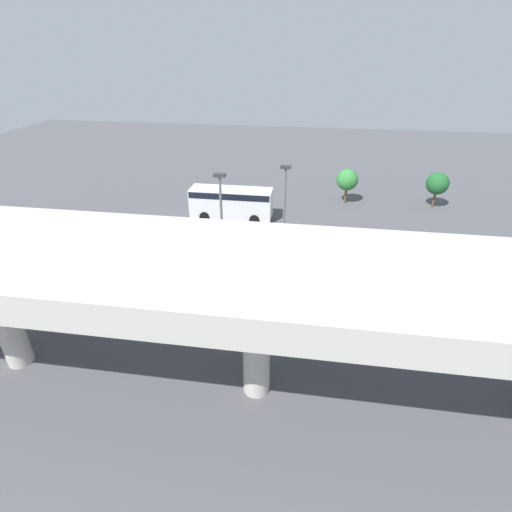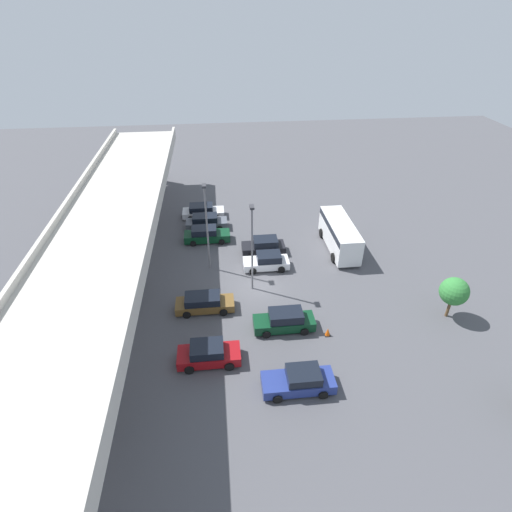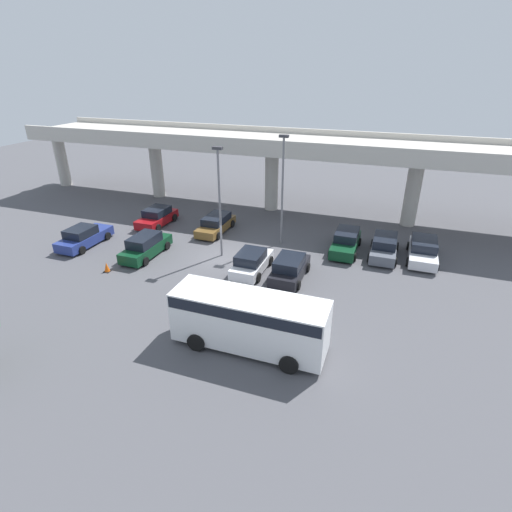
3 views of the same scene
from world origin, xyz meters
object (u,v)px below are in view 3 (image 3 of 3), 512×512
Objects in this scene: parked_car_1 at (157,217)px; shuttle_bus at (249,318)px; parked_car_4 at (252,262)px; parked_car_5 at (290,268)px; parked_car_6 at (346,242)px; parked_car_7 at (384,247)px; parked_car_2 at (146,246)px; parked_car_8 at (423,250)px; traffic_cone at (107,267)px; parked_car_3 at (216,224)px; lamp_post_mid_lot at (283,183)px; parked_car_0 at (84,237)px; lamp_post_near_aisle at (219,195)px.

shuttle_bus is at bearing 46.23° from parked_car_1.
parked_car_5 is (2.77, -0.05, 0.02)m from parked_car_4.
parked_car_7 is (2.87, 0.02, 0.00)m from parked_car_6.
parked_car_2 is (2.79, -5.92, 0.04)m from parked_car_1.
parked_car_8 reaches higher than traffic_cone.
parked_car_3 is 10.27m from traffic_cone.
parked_car_1 is at bearing -89.55° from parked_car_7.
parked_car_0 is at bearing -158.63° from lamp_post_mid_lot.
parked_car_1 is at bearing -89.55° from parked_car_6.
shuttle_bus is (17.02, -7.49, 1.03)m from parked_car_0.
parked_car_6 is 6.86× the size of traffic_cone.
traffic_cone is (-20.87, -9.66, -0.41)m from parked_car_8.
traffic_cone is at bearing -141.35° from lamp_post_near_aisle.
parked_car_2 reaches higher than parked_car_4.
lamp_post_mid_lot is (0.52, 5.44, 4.26)m from parked_car_4.
shuttle_bus reaches higher than parked_car_8.
parked_car_2 is 13.57m from shuttle_bus.
parked_car_8 is (25.52, 6.50, 0.01)m from parked_car_0.
parked_car_6 is at bearing 31.24° from traffic_cone.
lamp_post_near_aisle reaches higher than parked_car_7.
parked_car_3 is (8.70, 6.28, -0.02)m from parked_car_0.
parked_car_4 is at bearing -55.93° from parked_car_7.
lamp_post_near_aisle is (5.38, 2.00, 3.99)m from parked_car_2.
parked_car_7 is at bearing -44.73° from parked_car_5.
shuttle_bus is at bearing 31.13° from parked_car_3.
parked_car_0 is 1.11× the size of parked_car_5.
shuttle_bus is at bearing -31.29° from parked_car_8.
parked_car_2 is 0.58× the size of lamp_post_near_aisle.
parked_car_5 is 7.30m from lamp_post_near_aisle.
parked_car_0 is at bearing -54.21° from parked_car_3.
parked_car_6 is at bearing -72.99° from parked_car_0.
lamp_post_near_aisle is at bearing -65.14° from parked_car_6.
traffic_cone is at bearing 110.06° from parked_car_4.
lamp_post_near_aisle is at bearing -58.36° from shuttle_bus.
parked_car_0 is at bearing 90.94° from parked_car_5.
parked_car_2 reaches higher than parked_car_7.
parked_car_0 is at bearing 91.34° from parked_car_4.
parked_car_7 is 12.94m from lamp_post_near_aisle.
traffic_cone is (-4.05, -9.43, -0.38)m from parked_car_3.
parked_car_7 reaches higher than parked_car_3.
parked_car_4 is at bearing 42.87° from parked_car_3.
parked_car_2 reaches higher than parked_car_0.
parked_car_1 is 19.46m from shuttle_bus.
lamp_post_near_aisle is 11.66× the size of traffic_cone.
parked_car_6 is (5.68, 5.75, 0.02)m from parked_car_4.
parked_car_7 reaches higher than traffic_cone.
parked_car_8 is (5.63, 0.42, -0.02)m from parked_car_6.
lamp_post_mid_lot reaches higher than parked_car_7.
shuttle_bus reaches higher than parked_car_7.
parked_car_0 is 1.01× the size of parked_car_2.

